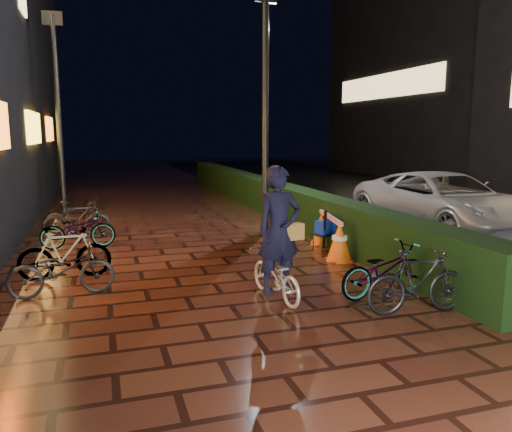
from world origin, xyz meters
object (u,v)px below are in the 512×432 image
object	(u,v)px
traffic_barrier	(330,234)
van	(444,202)
cyclist	(277,251)
cart_assembly	(325,229)

from	to	relation	value
traffic_barrier	van	bearing A→B (deg)	19.01
van	traffic_barrier	xyz separation A→B (m)	(-3.79, -1.31, -0.35)
van	cyclist	distance (m)	7.00
traffic_barrier	cart_assembly	distance (m)	0.17
cyclist	traffic_barrier	bearing A→B (deg)	50.36
van	traffic_barrier	world-z (taller)	van
cyclist	cart_assembly	size ratio (longest dim) A/B	2.16
cart_assembly	traffic_barrier	bearing A→B (deg)	-72.72
cyclist	cart_assembly	world-z (taller)	cyclist
traffic_barrier	cart_assembly	xyz separation A→B (m)	(-0.04, 0.14, 0.09)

